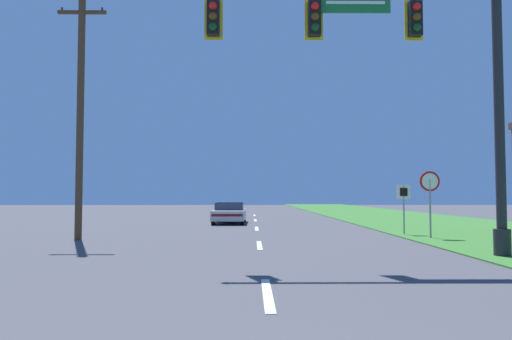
# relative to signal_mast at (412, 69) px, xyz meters

# --- Properties ---
(grass_verge_right) EXTENTS (10.00, 110.00, 0.04)m
(grass_verge_right) POSITION_rel_signal_mast_xyz_m (6.42, 19.11, -5.02)
(grass_verge_right) COLOR #38752D
(grass_verge_right) RESTS_ON ground
(road_center_line) EXTENTS (0.16, 34.80, 0.01)m
(road_center_line) POSITION_rel_signal_mast_xyz_m (-4.08, 11.11, -5.04)
(road_center_line) COLOR silver
(road_center_line) RESTS_ON ground
(signal_mast) EXTENTS (8.88, 0.47, 8.08)m
(signal_mast) POSITION_rel_signal_mast_xyz_m (0.00, 0.00, 0.00)
(signal_mast) COLOR #232326
(signal_mast) RESTS_ON grass_verge_right
(car_ahead) EXTENTS (1.89, 4.57, 1.19)m
(car_ahead) POSITION_rel_signal_mast_xyz_m (-5.61, 15.89, -4.44)
(car_ahead) COLOR black
(car_ahead) RESTS_ON ground
(stop_sign) EXTENTS (0.76, 0.07, 2.50)m
(stop_sign) POSITION_rel_signal_mast_xyz_m (2.40, 5.52, -3.18)
(stop_sign) COLOR gray
(stop_sign) RESTS_ON grass_verge_right
(route_sign_post) EXTENTS (0.55, 0.06, 2.03)m
(route_sign_post) POSITION_rel_signal_mast_xyz_m (1.94, 7.25, -3.52)
(route_sign_post) COLOR gray
(route_sign_post) RESTS_ON grass_verge_right
(utility_pole_near) EXTENTS (1.80, 0.26, 9.37)m
(utility_pole_near) POSITION_rel_signal_mast_xyz_m (-10.68, 5.14, -0.20)
(utility_pole_near) COLOR #4C3823
(utility_pole_near) RESTS_ON ground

